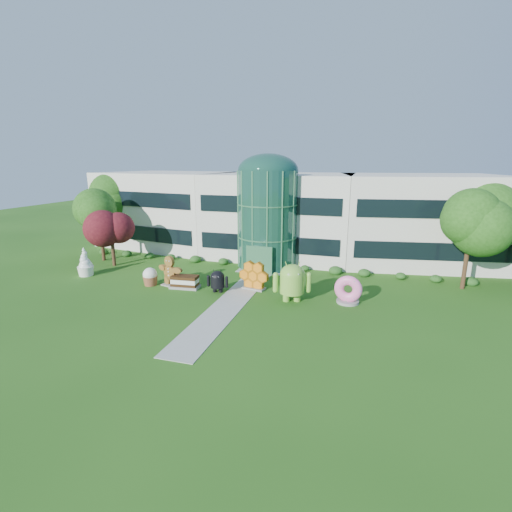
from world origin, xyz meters
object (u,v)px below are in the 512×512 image
(gingerbread, at_px, (170,271))
(android_black, at_px, (218,280))
(android_green, at_px, (292,280))
(donut, at_px, (348,289))

(gingerbread, bearing_deg, android_black, 11.27)
(android_green, xyz_separation_m, donut, (4.25, 0.90, -0.64))
(android_green, height_order, gingerbread, android_green)
(android_green, relative_size, donut, 1.57)
(android_black, bearing_deg, gingerbread, 168.86)
(android_black, bearing_deg, donut, -2.52)
(android_black, distance_m, gingerbread, 4.69)
(android_green, height_order, android_black, android_green)
(android_green, height_order, donut, android_green)
(android_green, bearing_deg, donut, -4.66)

